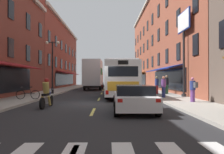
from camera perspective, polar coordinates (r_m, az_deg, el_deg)
ground_plane at (r=14.19m, az=-4.06°, el=-7.25°), size 34.80×80.00×0.10m
lane_centre_dashes at (r=13.94m, az=-4.11°, el=-7.15°), size 0.14×73.90×0.01m
sidewalk_left at (r=15.66m, az=-26.29°, el=-6.13°), size 3.00×80.00×0.14m
sidewalk_right at (r=15.06m, az=19.13°, el=-6.38°), size 3.00×80.00×0.14m
billboard_sign at (r=19.22m, az=18.55°, el=11.30°), size 0.40×2.72×7.12m
transit_bus at (r=20.76m, az=2.08°, el=-0.45°), size 2.78×12.29×3.10m
box_truck at (r=31.62m, az=-4.90°, el=0.52°), size 2.61×8.02×4.24m
sedan_near at (r=41.14m, az=-3.63°, el=-1.77°), size 1.97×4.51×1.33m
sedan_mid at (r=10.98m, az=5.70°, el=-5.45°), size 2.07×4.81×1.30m
motorcycle_rider at (r=12.64m, az=-17.01°, el=-4.62°), size 0.62×2.07×1.66m
bicycle_near at (r=16.75m, az=-21.47°, el=-4.29°), size 1.71×0.48×0.91m
pedestrian_near at (r=14.74m, az=20.72°, el=-2.97°), size 0.45×0.52×1.59m
pedestrian_mid at (r=17.53m, az=13.56°, el=-2.47°), size 0.36×0.36×1.69m
pedestrian_far at (r=21.83m, az=14.36°, el=-1.87°), size 0.36×0.36×1.83m
pedestrian_rear at (r=21.51m, az=11.82°, el=-2.06°), size 0.36×0.36×1.72m
street_lamp_twin at (r=22.39m, az=-15.58°, el=3.25°), size 1.42×0.32×5.30m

